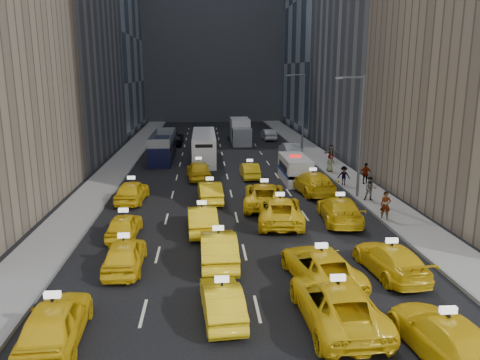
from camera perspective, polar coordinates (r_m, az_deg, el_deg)
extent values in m
plane|color=black|center=(22.92, 0.97, -10.64)|extent=(160.00, 160.00, 0.00)
cube|color=gray|center=(47.55, -14.62, 1.61)|extent=(3.00, 90.00, 0.15)
cube|color=gray|center=(48.42, 10.64, 2.02)|extent=(3.00, 90.00, 0.15)
cube|color=slate|center=(47.31, -12.90, 1.67)|extent=(0.15, 90.00, 0.18)
cube|color=slate|center=(48.07, 8.97, 2.02)|extent=(0.15, 90.00, 0.18)
cube|color=slate|center=(93.52, -3.34, 19.75)|extent=(30.00, 12.00, 40.00)
cylinder|color=#595B60|center=(35.08, 14.48, 4.97)|extent=(0.20, 0.20, 9.00)
cylinder|color=#595B60|center=(34.48, 13.44, 12.07)|extent=(1.80, 0.12, 0.12)
cube|color=slate|center=(34.22, 11.97, 12.05)|extent=(0.50, 0.22, 0.12)
cylinder|color=#595B60|center=(54.28, 7.70, 8.03)|extent=(0.20, 0.20, 9.00)
cylinder|color=#595B60|center=(53.89, 6.89, 12.60)|extent=(1.80, 0.12, 0.12)
cube|color=slate|center=(53.72, 5.92, 12.57)|extent=(0.50, 0.22, 0.12)
imported|color=yellow|center=(18.03, -21.62, -15.79)|extent=(2.10, 4.79, 1.61)
imported|color=yellow|center=(18.47, -2.20, -14.51)|extent=(1.78, 4.22, 1.36)
imported|color=yellow|center=(18.42, 11.70, -14.46)|extent=(2.86, 5.84, 1.60)
imported|color=yellow|center=(17.55, 23.74, -17.07)|extent=(2.57, 5.28, 1.48)
imported|color=yellow|center=(23.14, -13.87, -8.81)|extent=(1.79, 4.38, 1.49)
imported|color=yellow|center=(23.10, -2.65, -8.28)|extent=(1.82, 4.96, 1.62)
imported|color=yellow|center=(21.54, 9.80, -10.29)|extent=(3.21, 5.69, 1.50)
imported|color=yellow|center=(23.06, 17.86, -9.22)|extent=(2.51, 5.14, 1.44)
imported|color=yellow|center=(27.50, -13.93, -5.39)|extent=(1.77, 4.08, 1.37)
imported|color=yellow|center=(27.63, -4.65, -4.74)|extent=(1.91, 4.80, 1.55)
imported|color=yellow|center=(29.20, 4.86, -3.68)|extent=(3.29, 6.09, 1.62)
imported|color=yellow|center=(29.92, 12.04, -3.56)|extent=(2.65, 5.62, 1.58)
imported|color=yellow|center=(34.55, -13.04, -1.35)|extent=(2.20, 4.77, 1.58)
imported|color=yellow|center=(33.77, -3.69, -1.43)|extent=(1.90, 4.68, 1.51)
imported|color=yellow|center=(32.55, 2.96, -1.84)|extent=(3.43, 6.25, 1.66)
imported|color=yellow|center=(36.50, 8.83, -0.32)|extent=(3.02, 6.01, 1.67)
imported|color=yellow|center=(40.83, -5.05, 1.21)|extent=(2.40, 5.03, 1.66)
imported|color=yellow|center=(41.27, 1.19, 1.18)|extent=(1.56, 4.17, 1.36)
cube|color=silver|center=(40.04, 6.71, 1.31)|extent=(2.65, 5.62, 2.17)
cylinder|color=black|center=(38.28, 5.89, -0.22)|extent=(0.28, 0.87, 0.87)
cylinder|color=black|center=(38.63, 8.48, -0.17)|extent=(0.28, 0.87, 0.87)
cylinder|color=black|center=(41.76, 5.02, 0.93)|extent=(0.28, 0.87, 0.87)
cylinder|color=black|center=(42.08, 7.40, 0.96)|extent=(0.28, 0.87, 0.87)
cube|color=navy|center=(40.07, 6.70, 1.10)|extent=(2.69, 5.63, 0.25)
cube|color=red|center=(39.81, 6.75, 2.95)|extent=(1.02, 0.45, 0.16)
cube|color=black|center=(50.36, -9.41, 4.04)|extent=(2.76, 9.84, 2.83)
cylinder|color=black|center=(46.72, -10.94, 2.19)|extent=(0.28, 1.10, 1.10)
cylinder|color=black|center=(46.54, -8.60, 2.24)|extent=(0.28, 1.10, 1.10)
cylinder|color=black|center=(54.48, -10.03, 3.78)|extent=(0.28, 1.10, 1.10)
cylinder|color=black|center=(54.32, -8.02, 3.82)|extent=(0.28, 1.10, 1.10)
cube|color=silver|center=(49.67, -4.41, 4.09)|extent=(3.68, 11.39, 2.89)
cylinder|color=black|center=(45.22, -5.67, 2.01)|extent=(0.28, 1.10, 1.10)
cylinder|color=black|center=(45.22, -3.09, 2.06)|extent=(0.28, 1.10, 1.10)
cylinder|color=black|center=(54.46, -5.47, 3.92)|extent=(0.28, 1.10, 1.10)
cylinder|color=black|center=(54.46, -3.33, 3.95)|extent=(0.28, 1.10, 1.10)
cube|color=silver|center=(61.17, 0.05, 5.97)|extent=(3.24, 7.18, 3.17)
cylinder|color=black|center=(58.70, -0.77, 4.65)|extent=(0.28, 1.10, 1.10)
cylinder|color=black|center=(58.87, 1.26, 4.67)|extent=(0.28, 1.10, 1.10)
cylinder|color=black|center=(63.78, -1.06, 5.33)|extent=(0.28, 1.10, 1.10)
cylinder|color=black|center=(63.93, 0.81, 5.35)|extent=(0.28, 1.10, 1.10)
imported|color=#A2A5AA|center=(51.60, 6.09, 3.68)|extent=(1.87, 4.96, 1.62)
imported|color=black|center=(60.82, -8.32, 5.08)|extent=(2.89, 6.07, 1.67)
imported|color=slate|center=(66.06, -0.50, 5.79)|extent=(2.71, 5.50, 1.54)
imported|color=black|center=(64.12, -4.26, 5.44)|extent=(1.93, 4.04, 1.33)
imported|color=#A5A9AD|center=(64.44, 3.48, 5.56)|extent=(1.80, 4.60, 1.49)
imported|color=gray|center=(30.77, 17.32, -2.96)|extent=(0.73, 0.58, 1.75)
imported|color=gray|center=(34.76, 15.60, -1.02)|extent=(0.92, 0.62, 1.74)
imported|color=gray|center=(38.92, 12.54, 0.51)|extent=(1.10, 0.75, 1.57)
imported|color=gray|center=(39.82, 15.03, 0.78)|extent=(1.06, 0.56, 1.73)
imported|color=gray|center=(43.93, 10.95, 2.09)|extent=(0.93, 0.73, 1.68)
imported|color=gray|center=(48.84, 11.05, 3.22)|extent=(1.62, 0.52, 1.73)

